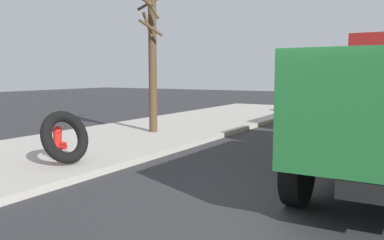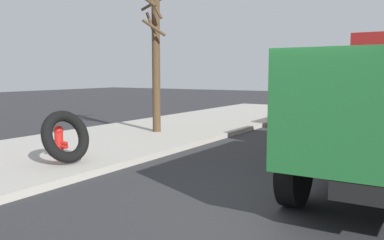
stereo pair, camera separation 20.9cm
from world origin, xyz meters
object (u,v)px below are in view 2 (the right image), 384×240
object	(u,v)px
fire_hydrant	(59,141)
bare_tree	(156,52)
dump_truck_yellow	(382,86)
loose_tire	(66,136)

from	to	relation	value
fire_hydrant	bare_tree	world-z (taller)	bare_tree
dump_truck_yellow	loose_tire	bearing A→B (deg)	156.96
fire_hydrant	dump_truck_yellow	distance (m)	12.35
loose_tire	fire_hydrant	bearing A→B (deg)	64.46
loose_tire	dump_truck_yellow	xyz separation A→B (m)	(11.34, -4.82, 0.88)
loose_tire	dump_truck_yellow	distance (m)	12.35
fire_hydrant	loose_tire	size ratio (longest dim) A/B	0.66
fire_hydrant	loose_tire	distance (m)	0.58
loose_tire	bare_tree	distance (m)	5.49
loose_tire	dump_truck_yellow	size ratio (longest dim) A/B	0.16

